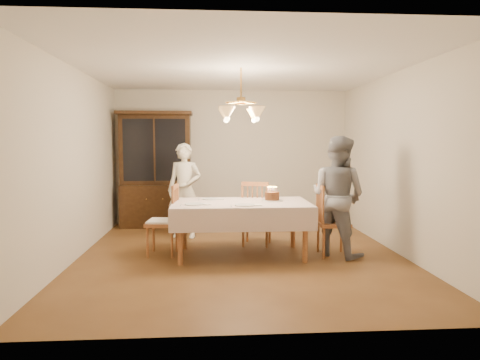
{
  "coord_description": "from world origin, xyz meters",
  "views": [
    {
      "loc": [
        -0.42,
        -5.89,
        1.58
      ],
      "look_at": [
        0.0,
        0.2,
        1.05
      ],
      "focal_mm": 32.0,
      "sensor_mm": 36.0,
      "label": 1
    }
  ],
  "objects": [
    {
      "name": "chair_far_side",
      "position": [
        0.29,
        0.6,
        0.44
      ],
      "size": [
        0.54,
        0.52,
        1.0
      ],
      "color": "brown",
      "rests_on": "ground"
    },
    {
      "name": "ground",
      "position": [
        0.0,
        0.0,
        0.0
      ],
      "size": [
        5.0,
        5.0,
        0.0
      ],
      "primitive_type": "plane",
      "color": "#553418",
      "rests_on": "ground"
    },
    {
      "name": "place_setting_near_right",
      "position": [
        0.04,
        -0.35,
        0.77
      ],
      "size": [
        0.41,
        0.26,
        0.02
      ],
      "color": "white",
      "rests_on": "dining_table"
    },
    {
      "name": "place_setting_near_left",
      "position": [
        -0.63,
        -0.22,
        0.77
      ],
      "size": [
        0.4,
        0.25,
        0.02
      ],
      "color": "white",
      "rests_on": "dining_table"
    },
    {
      "name": "elderly_woman",
      "position": [
        -0.86,
        1.23,
        0.79
      ],
      "size": [
        0.66,
        0.52,
        1.58
      ],
      "primitive_type": "imported",
      "rotation": [
        0.0,
        0.0,
        -0.28
      ],
      "color": "beige",
      "rests_on": "ground"
    },
    {
      "name": "place_setting_far_left",
      "position": [
        -0.42,
        0.31,
        0.77
      ],
      "size": [
        0.37,
        0.23,
        0.02
      ],
      "color": "white",
      "rests_on": "dining_table"
    },
    {
      "name": "china_hutch",
      "position": [
        -1.45,
        2.25,
        1.04
      ],
      "size": [
        1.38,
        0.54,
        2.16
      ],
      "color": "black",
      "rests_on": "ground"
    },
    {
      "name": "dining_table",
      "position": [
        0.0,
        0.0,
        0.68
      ],
      "size": [
        1.9,
        1.1,
        0.76
      ],
      "color": "brown",
      "rests_on": "ground"
    },
    {
      "name": "chandelier",
      "position": [
        -0.0,
        -0.0,
        1.98
      ],
      "size": [
        0.62,
        0.62,
        0.73
      ],
      "color": "#BF8C3F",
      "rests_on": "ground"
    },
    {
      "name": "adult_in_grey",
      "position": [
        1.35,
        -0.07,
        0.84
      ],
      "size": [
        1.02,
        1.03,
        1.68
      ],
      "primitive_type": "imported",
      "rotation": [
        0.0,
        0.0,
        2.33
      ],
      "color": "slate",
      "rests_on": "ground"
    },
    {
      "name": "birthday_cake",
      "position": [
        0.45,
        0.09,
        0.82
      ],
      "size": [
        0.3,
        0.3,
        0.21
      ],
      "color": "white",
      "rests_on": "dining_table"
    },
    {
      "name": "room_shell",
      "position": [
        0.0,
        0.0,
        1.58
      ],
      "size": [
        5.0,
        5.0,
        5.0
      ],
      "color": "white",
      "rests_on": "ground"
    },
    {
      "name": "chair_right_end",
      "position": [
        1.28,
        -0.07,
        0.44
      ],
      "size": [
        0.43,
        0.45,
        1.0
      ],
      "color": "brown",
      "rests_on": "ground"
    },
    {
      "name": "chair_left_end",
      "position": [
        -1.1,
        0.11,
        0.45
      ],
      "size": [
        0.46,
        0.48,
        1.0
      ],
      "color": "brown",
      "rests_on": "ground"
    }
  ]
}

